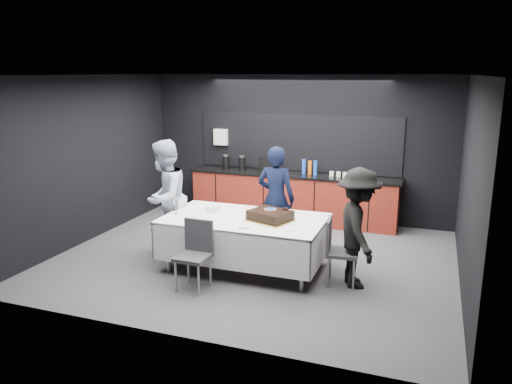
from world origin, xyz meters
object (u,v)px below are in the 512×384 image
at_px(party_table, 244,227).
at_px(chair_near, 195,249).
at_px(person_center, 276,199).
at_px(person_left, 165,198).
at_px(cake_assembly, 270,215).
at_px(chair_left, 173,222).
at_px(plate_stack, 213,208).
at_px(champagne_flute, 175,204).
at_px(chair_right, 337,246).
at_px(person_right, 358,228).

distance_m(party_table, chair_near, 0.93).
distance_m(party_table, person_center, 0.98).
bearing_deg(person_left, cake_assembly, 81.69).
xyz_separation_m(party_table, chair_left, (-1.27, 0.16, -0.11)).
relative_size(cake_assembly, plate_stack, 3.23).
bearing_deg(plate_stack, chair_near, -79.27).
distance_m(plate_stack, person_center, 1.09).
relative_size(party_table, chair_near, 2.51).
bearing_deg(champagne_flute, party_table, 8.94).
bearing_deg(chair_right, person_right, 7.84).
bearing_deg(champagne_flute, chair_left, 125.77).
bearing_deg(chair_left, person_right, -4.23).
height_order(cake_assembly, person_right, person_right).
relative_size(chair_right, person_right, 0.57).
xyz_separation_m(chair_left, person_right, (2.92, -0.22, 0.28)).
bearing_deg(champagne_flute, plate_stack, 33.47).
relative_size(chair_right, person_left, 0.51).
bearing_deg(person_left, champagne_flute, 45.24).
bearing_deg(person_right, party_table, 66.51).
height_order(chair_left, chair_right, same).
xyz_separation_m(champagne_flute, person_right, (2.69, 0.11, -0.12)).
relative_size(party_table, cake_assembly, 3.23).
relative_size(cake_assembly, chair_near, 0.78).
bearing_deg(plate_stack, chair_left, 179.07).
relative_size(chair_near, person_right, 0.57).
bearing_deg(cake_assembly, chair_near, -132.74).
xyz_separation_m(cake_assembly, chair_near, (-0.77, -0.84, -0.32)).
bearing_deg(chair_near, plate_stack, 100.73).
xyz_separation_m(cake_assembly, champagne_flute, (-1.44, -0.16, 0.09)).
height_order(chair_near, person_left, person_left).
distance_m(cake_assembly, chair_right, 1.04).
xyz_separation_m(person_left, person_right, (3.06, -0.22, -0.10)).
relative_size(cake_assembly, champagne_flute, 3.21).
bearing_deg(person_left, person_center, 113.10).
relative_size(chair_left, person_left, 0.51).
distance_m(cake_assembly, person_center, 0.97).
bearing_deg(person_center, person_right, 148.23).
distance_m(chair_right, person_center, 1.61).
distance_m(cake_assembly, chair_near, 1.19).
height_order(party_table, person_right, person_right).
bearing_deg(person_center, cake_assembly, 105.21).
relative_size(champagne_flute, chair_near, 0.24).
bearing_deg(chair_right, plate_stack, 172.91).
bearing_deg(person_center, person_left, 28.43).
bearing_deg(person_right, chair_left, 64.20).
distance_m(party_table, champagne_flute, 1.09).
height_order(champagne_flute, person_left, person_left).
height_order(chair_right, person_right, person_right).
relative_size(plate_stack, person_left, 0.12).
bearing_deg(chair_left, champagne_flute, -54.23).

